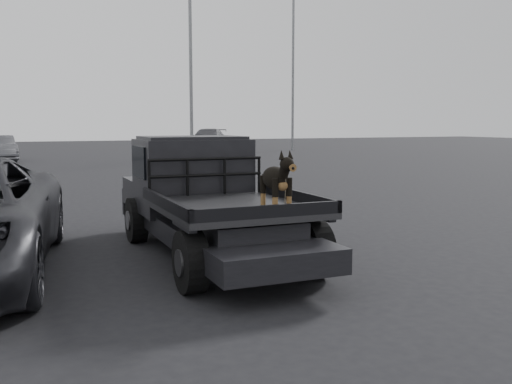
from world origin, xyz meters
name	(u,v)px	position (x,y,z in m)	size (l,w,h in m)	color
ground	(198,294)	(0.00, 0.00, 0.00)	(120.00, 120.00, 0.00)	black
flatbed_ute	(211,226)	(0.76, 1.76, 0.46)	(2.00, 5.40, 0.92)	black
ute_cab	(192,163)	(0.76, 2.71, 1.36)	(1.72, 1.30, 0.88)	black
headache_rack	(206,177)	(0.76, 1.96, 1.20)	(1.80, 0.08, 0.55)	black
dog	(276,183)	(0.97, -0.09, 1.29)	(0.32, 0.60, 0.74)	black
distant_car_b	(208,139)	(11.37, 33.84, 0.79)	(2.21, 5.44, 1.58)	#45444A
floodlight_mid	(190,28)	(6.94, 23.24, 6.97)	(1.08, 0.28, 12.75)	slate
floodlight_far	(293,29)	(17.07, 31.35, 8.73)	(1.08, 0.28, 16.24)	slate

